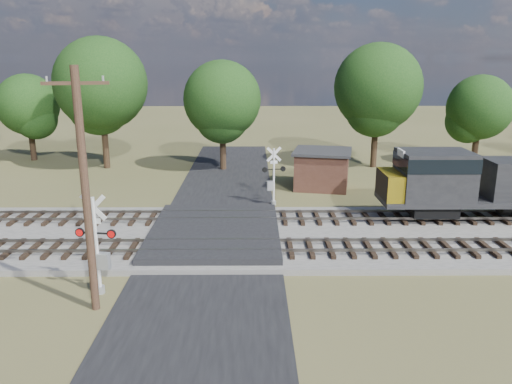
{
  "coord_description": "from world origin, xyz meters",
  "views": [
    {
      "loc": [
        2.1,
        -25.59,
        9.66
      ],
      "look_at": [
        2.28,
        2.0,
        2.26
      ],
      "focal_mm": 35.0,
      "sensor_mm": 36.0,
      "label": 1
    }
  ],
  "objects_px": {
    "crossing_signal_far": "(273,181)",
    "equipment_shed": "(322,169)",
    "utility_pole": "(85,187)",
    "crossing_signal_near": "(99,253)"
  },
  "relations": [
    {
      "from": "crossing_signal_near",
      "to": "utility_pole",
      "type": "distance_m",
      "value": 3.47
    },
    {
      "from": "crossing_signal_near",
      "to": "utility_pole",
      "type": "relative_size",
      "value": 0.46
    },
    {
      "from": "crossing_signal_far",
      "to": "equipment_shed",
      "type": "bearing_deg",
      "value": -141.37
    },
    {
      "from": "crossing_signal_far",
      "to": "utility_pole",
      "type": "height_order",
      "value": "utility_pole"
    },
    {
      "from": "crossing_signal_far",
      "to": "equipment_shed",
      "type": "height_order",
      "value": "crossing_signal_far"
    },
    {
      "from": "crossing_signal_near",
      "to": "equipment_shed",
      "type": "distance_m",
      "value": 21.45
    },
    {
      "from": "crossing_signal_near",
      "to": "utility_pole",
      "type": "bearing_deg",
      "value": -75.95
    },
    {
      "from": "crossing_signal_far",
      "to": "utility_pole",
      "type": "bearing_deg",
      "value": 50.82
    },
    {
      "from": "utility_pole",
      "to": "crossing_signal_near",
      "type": "bearing_deg",
      "value": 82.45
    },
    {
      "from": "crossing_signal_near",
      "to": "utility_pole",
      "type": "height_order",
      "value": "utility_pole"
    }
  ]
}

